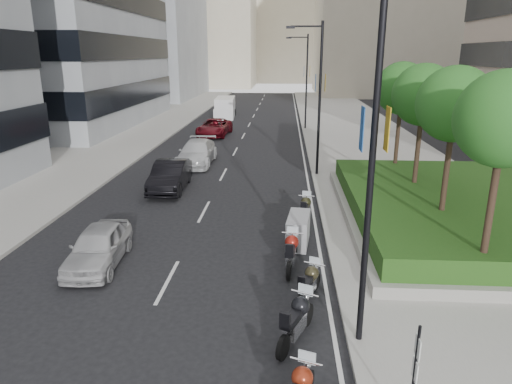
# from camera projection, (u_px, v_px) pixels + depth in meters

# --- Properties ---
(ground) EXTENTS (160.00, 160.00, 0.00)m
(ground) POSITION_uv_depth(u_px,v_px,m) (187.00, 361.00, 11.18)
(ground) COLOR black
(ground) RESTS_ON ground
(sidewalk_right) EXTENTS (10.00, 100.00, 0.15)m
(sidewalk_right) POSITION_uv_depth(u_px,v_px,m) (363.00, 140.00, 39.26)
(sidewalk_right) COLOR #9E9B93
(sidewalk_right) RESTS_ON ground
(sidewalk_left) EXTENTS (8.00, 100.00, 0.15)m
(sidewalk_left) POSITION_uv_depth(u_px,v_px,m) (124.00, 138.00, 40.53)
(sidewalk_left) COLOR #9E9B93
(sidewalk_left) RESTS_ON ground
(lane_edge) EXTENTS (0.12, 100.00, 0.01)m
(lane_edge) POSITION_uv_depth(u_px,v_px,m) (301.00, 140.00, 39.60)
(lane_edge) COLOR silver
(lane_edge) RESTS_ON ground
(lane_centre) EXTENTS (0.12, 100.00, 0.01)m
(lane_centre) POSITION_uv_depth(u_px,v_px,m) (241.00, 140.00, 39.91)
(lane_centre) COLOR silver
(lane_centre) RESTS_ON ground
(building_grey_far) EXTENTS (22.00, 26.00, 30.00)m
(building_grey_far) POSITION_uv_depth(u_px,v_px,m) (127.00, 4.00, 75.11)
(building_grey_far) COLOR gray
(building_grey_far) RESTS_ON ground
(building_cream_left) EXTENTS (26.00, 24.00, 34.00)m
(building_cream_left) POSITION_uv_depth(u_px,v_px,m) (197.00, 8.00, 102.81)
(building_cream_left) COLOR #B7AD93
(building_cream_left) RESTS_ON ground
(building_cream_centre) EXTENTS (30.00, 24.00, 38.00)m
(building_cream_centre) POSITION_uv_depth(u_px,v_px,m) (286.00, 7.00, 120.12)
(building_cream_centre) COLOR #B7AD93
(building_cream_centre) RESTS_ON ground
(planter) EXTENTS (10.00, 14.00, 0.40)m
(planter) POSITION_uv_depth(u_px,v_px,m) (459.00, 217.00, 20.02)
(planter) COLOR gray
(planter) RESTS_ON sidewalk_right
(hedge) EXTENTS (9.40, 13.40, 0.80)m
(hedge) POSITION_uv_depth(u_px,v_px,m) (461.00, 204.00, 19.84)
(hedge) COLOR #134112
(hedge) RESTS_ON planter
(tree_0) EXTENTS (2.80, 2.80, 6.30)m
(tree_0) POSITION_uv_depth(u_px,v_px,m) (505.00, 120.00, 12.90)
(tree_0) COLOR #332319
(tree_0) RESTS_ON planter
(tree_1) EXTENTS (2.80, 2.80, 6.30)m
(tree_1) POSITION_uv_depth(u_px,v_px,m) (455.00, 105.00, 16.72)
(tree_1) COLOR #332319
(tree_1) RESTS_ON planter
(tree_2) EXTENTS (2.80, 2.80, 6.30)m
(tree_2) POSITION_uv_depth(u_px,v_px,m) (423.00, 95.00, 20.54)
(tree_2) COLOR #332319
(tree_2) RESTS_ON planter
(tree_3) EXTENTS (2.80, 2.80, 6.30)m
(tree_3) POSITION_uv_depth(u_px,v_px,m) (402.00, 89.00, 24.36)
(tree_3) COLOR #332319
(tree_3) RESTS_ON planter
(lamp_post_0) EXTENTS (2.34, 0.45, 9.00)m
(lamp_post_0) POSITION_uv_depth(u_px,v_px,m) (366.00, 152.00, 10.41)
(lamp_post_0) COLOR black
(lamp_post_0) RESTS_ON ground
(lamp_post_1) EXTENTS (2.34, 0.45, 9.00)m
(lamp_post_1) POSITION_uv_depth(u_px,v_px,m) (317.00, 92.00, 26.64)
(lamp_post_1) COLOR black
(lamp_post_1) RESTS_ON ground
(lamp_post_2) EXTENTS (2.34, 0.45, 9.00)m
(lamp_post_2) POSITION_uv_depth(u_px,v_px,m) (305.00, 77.00, 43.83)
(lamp_post_2) COLOR black
(lamp_post_2) RESTS_ON ground
(parking_sign) EXTENTS (0.06, 0.32, 2.50)m
(parking_sign) POSITION_uv_depth(u_px,v_px,m) (414.00, 374.00, 8.55)
(parking_sign) COLOR black
(parking_sign) RESTS_ON ground
(motorcycle_2) EXTENTS (1.10, 2.15, 1.14)m
(motorcycle_2) POSITION_uv_depth(u_px,v_px,m) (297.00, 320.00, 11.83)
(motorcycle_2) COLOR black
(motorcycle_2) RESTS_ON ground
(motorcycle_3) EXTENTS (0.93, 1.94, 1.01)m
(motorcycle_3) POSITION_uv_depth(u_px,v_px,m) (309.00, 283.00, 13.83)
(motorcycle_3) COLOR black
(motorcycle_3) RESTS_ON ground
(motorcycle_4) EXTENTS (0.76, 2.28, 1.14)m
(motorcycle_4) POSITION_uv_depth(u_px,v_px,m) (291.00, 252.00, 15.86)
(motorcycle_4) COLOR black
(motorcycle_4) RESTS_ON ground
(motorcycle_5) EXTENTS (1.02, 2.08, 1.19)m
(motorcycle_5) POSITION_uv_depth(u_px,v_px,m) (298.00, 230.00, 17.86)
(motorcycle_5) COLOR black
(motorcycle_5) RESTS_ON ground
(motorcycle_6) EXTENTS (0.73, 2.20, 1.10)m
(motorcycle_6) POSITION_uv_depth(u_px,v_px,m) (305.00, 210.00, 20.23)
(motorcycle_6) COLOR black
(motorcycle_6) RESTS_ON ground
(car_a) EXTENTS (1.93, 4.20, 1.40)m
(car_a) POSITION_uv_depth(u_px,v_px,m) (98.00, 246.00, 16.11)
(car_a) COLOR #BBBABD
(car_a) RESTS_ON ground
(car_b) EXTENTS (1.85, 4.87, 1.59)m
(car_b) POSITION_uv_depth(u_px,v_px,m) (170.00, 176.00, 25.05)
(car_b) COLOR black
(car_b) RESTS_ON ground
(car_c) EXTENTS (2.23, 5.47, 1.59)m
(car_c) POSITION_uv_depth(u_px,v_px,m) (197.00, 153.00, 30.88)
(car_c) COLOR silver
(car_c) RESTS_ON ground
(car_d) EXTENTS (2.94, 5.66, 1.52)m
(car_d) POSITION_uv_depth(u_px,v_px,m) (214.00, 127.00, 41.71)
(car_d) COLOR #610B15
(car_d) RESTS_ON ground
(delivery_van) EXTENTS (2.42, 5.62, 2.31)m
(delivery_van) POSITION_uv_depth(u_px,v_px,m) (225.00, 108.00, 53.36)
(delivery_van) COLOR white
(delivery_van) RESTS_ON ground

